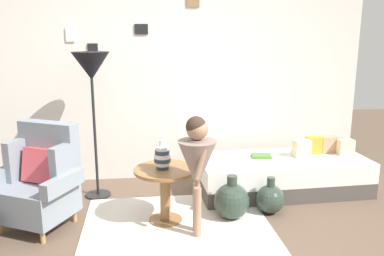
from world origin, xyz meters
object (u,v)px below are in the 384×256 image
at_px(floor_lamp, 91,72).
at_px(demijohn_far, 270,199).
at_px(daybed, 282,175).
at_px(book_on_daybed, 261,156).
at_px(side_table, 165,183).
at_px(person_child, 197,161).
at_px(armchair, 40,181).
at_px(vase_striped, 162,157).
at_px(demijohn_near, 232,201).

bearing_deg(floor_lamp, demijohn_far, -20.85).
distance_m(daybed, book_on_daybed, 0.32).
relative_size(daybed, side_table, 3.27).
bearing_deg(person_child, floor_lamp, 133.59).
height_order(armchair, daybed, armchair).
xyz_separation_m(armchair, vase_striped, (1.14, -0.09, 0.21)).
bearing_deg(vase_striped, floor_lamp, 133.21).
relative_size(vase_striped, floor_lamp, 0.18).
height_order(vase_striped, demijohn_far, vase_striped).
distance_m(side_table, demijohn_far, 1.09).
bearing_deg(daybed, person_child, -141.24).
xyz_separation_m(person_child, demijohn_near, (0.38, 0.28, -0.52)).
bearing_deg(book_on_daybed, demijohn_near, -126.45).
bearing_deg(person_child, demijohn_far, 23.79).
xyz_separation_m(book_on_daybed, demijohn_near, (-0.50, -0.67, -0.23)).
bearing_deg(vase_striped, side_table, 16.95).
height_order(floor_lamp, book_on_daybed, floor_lamp).
distance_m(book_on_daybed, demijohn_near, 0.87).
distance_m(vase_striped, book_on_daybed, 1.36).
relative_size(vase_striped, demijohn_near, 0.64).
height_order(person_child, book_on_daybed, person_child).
bearing_deg(floor_lamp, armchair, -124.57).
bearing_deg(armchair, book_on_daybed, 14.01).
relative_size(side_table, person_child, 0.54).
bearing_deg(side_table, demijohn_far, 2.86).
distance_m(armchair, vase_striped, 1.16).
distance_m(armchair, demijohn_far, 2.24).
bearing_deg(demijohn_far, book_on_daybed, 82.28).
relative_size(book_on_daybed, demijohn_far, 0.58).
distance_m(side_table, book_on_daybed, 1.32).
bearing_deg(daybed, side_table, -156.64).
height_order(armchair, demijohn_near, armchair).
height_order(side_table, person_child, person_child).
bearing_deg(person_child, demijohn_near, 36.44).
bearing_deg(armchair, vase_striped, -4.45).
relative_size(armchair, demijohn_near, 2.21).
height_order(floor_lamp, person_child, floor_lamp).
bearing_deg(demijohn_near, floor_lamp, 151.27).
relative_size(book_on_daybed, demijohn_near, 0.50).
bearing_deg(demijohn_far, vase_striped, -176.85).
relative_size(side_table, demijohn_far, 1.56).
height_order(daybed, demijohn_near, demijohn_near).
xyz_separation_m(demijohn_near, demijohn_far, (0.42, 0.07, -0.03)).
relative_size(vase_striped, demijohn_far, 0.74).
distance_m(daybed, person_child, 1.51).
xyz_separation_m(armchair, side_table, (1.16, -0.08, -0.05)).
distance_m(person_child, demijohn_near, 0.70).
height_order(vase_striped, demijohn_near, vase_striped).
relative_size(side_table, vase_striped, 2.10).
xyz_separation_m(vase_striped, person_child, (0.29, -0.29, 0.04)).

